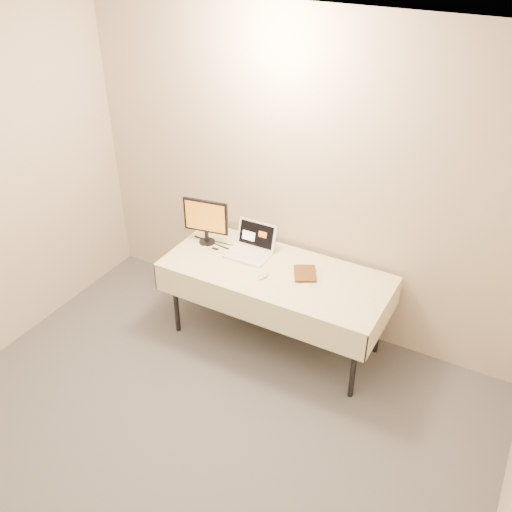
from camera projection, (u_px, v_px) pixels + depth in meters
The scene contains 9 objects.
back_wall at pixel (303, 181), 4.62m from camera, with size 4.00×0.10×2.70m, color beige.
table at pixel (276, 277), 4.65m from camera, with size 1.86×0.81×0.74m.
laptop at pixel (251, 247), 4.82m from camera, with size 0.36×0.32×0.25m.
monitor at pixel (206, 218), 4.86m from camera, with size 0.40×0.16×0.41m.
book at pixel (295, 262), 4.51m from camera, with size 0.17×0.02×0.23m, color #94531B.
alarm_clock at pixel (265, 244), 4.92m from camera, with size 0.11×0.08×0.04m.
clicker at pixel (263, 276), 4.53m from camera, with size 0.05×0.10×0.02m, color silver.
paper_form at pixel (316, 278), 4.53m from camera, with size 0.10×0.26×0.00m, color #B3D7AB.
usb_dongle at pixel (215, 249), 4.89m from camera, with size 0.06×0.02×0.01m, color black.
Camera 1 is at (1.71, -1.38, 3.33)m, focal length 40.00 mm.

